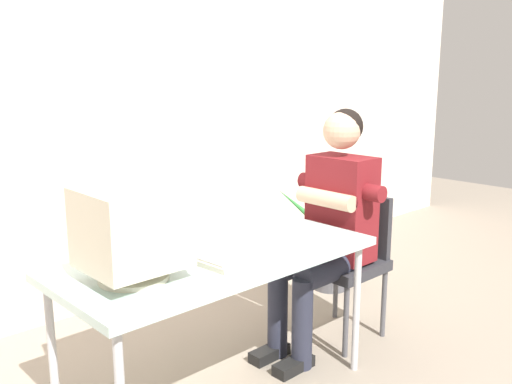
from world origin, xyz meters
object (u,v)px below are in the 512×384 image
Objects in this scene: keyboard at (203,256)px; potted_plant at (332,242)px; office_chair at (348,255)px; desk at (218,264)px; person_seated at (330,220)px; crt_monitor at (132,229)px.

keyboard is 0.51× the size of potted_plant.
office_chair reaches higher than keyboard.
desk is 1.61m from potted_plant.
desk is at bearing -179.25° from person_seated.
office_chair is (1.09, 0.03, -0.25)m from keyboard.
desk is 0.52m from crt_monitor.
keyboard is 0.91m from person_seated.
crt_monitor reaches higher than keyboard.
office_chair is 0.97× the size of potted_plant.
crt_monitor is 0.45× the size of office_chair.
keyboard is at bearing 1.24° from crt_monitor.
crt_monitor reaches higher than desk.
desk is 0.12m from keyboard.
desk is 0.81m from person_seated.
office_chair is at bearing -133.43° from potted_plant.
crt_monitor reaches higher than potted_plant.
potted_plant is (0.49, 0.52, -0.15)m from office_chair.
potted_plant is at bearing 16.15° from crt_monitor.
office_chair reaches higher than potted_plant.
person_seated reaches higher than keyboard.
office_chair is (0.99, 0.01, -0.19)m from desk.
crt_monitor is 0.44× the size of potted_plant.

